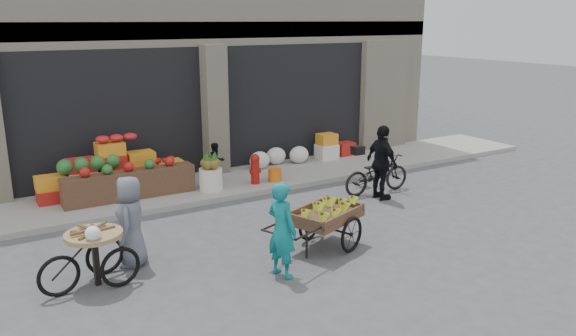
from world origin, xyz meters
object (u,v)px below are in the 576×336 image
seated_person (216,162)px  cyclist (382,163)px  tricycle_cart (94,250)px  vendor_grey (131,221)px  vendor_woman (282,230)px  banana_cart (324,214)px  orange_bucket (275,175)px  pineapple_bin (211,179)px  bicycle (377,174)px  fire_hydrant (255,168)px

seated_person → cyclist: bearing=-55.7°
tricycle_cart → cyclist: 6.45m
cyclist → vendor_grey: bearing=98.2°
seated_person → vendor_woman: size_ratio=0.61×
banana_cart → vendor_grey: (-3.01, 1.06, 0.10)m
tricycle_cart → vendor_woman: bearing=-33.8°
orange_bucket → seated_person: 1.42m
pineapple_bin → bicycle: size_ratio=0.30×
fire_hydrant → cyclist: 2.95m
pineapple_bin → orange_bucket: pineapple_bin is taller
vendor_grey → vendor_woman: bearing=77.6°
seated_person → vendor_woman: vendor_woman is taller
fire_hydrant → banana_cart: (-0.65, -3.80, 0.14)m
pineapple_bin → cyclist: 3.83m
seated_person → banana_cart: size_ratio=0.41×
cyclist → pineapple_bin: bearing=57.1°
pineapple_bin → bicycle: bearing=-28.2°
pineapple_bin → orange_bucket: bearing=-3.6°
banana_cart → cyclist: size_ratio=1.37×
vendor_grey → pineapple_bin: bearing=165.5°
cyclist → tricycle_cart: bearing=101.5°
pineapple_bin → bicycle: (3.31, -1.78, 0.08)m
vendor_woman → seated_person: bearing=-27.4°
fire_hydrant → cyclist: size_ratio=0.43×
pineapple_bin → fire_hydrant: (1.10, -0.05, 0.13)m
cyclist → vendor_woman: bearing=122.1°
banana_cart → bicycle: bearing=15.0°
pineapple_bin → fire_hydrant: size_ratio=0.73×
vendor_grey → bicycle: vendor_grey is taller
vendor_grey → seated_person: bearing=167.0°
seated_person → tricycle_cart: size_ratio=0.64×
banana_cart → bicycle: 3.54m
orange_bucket → tricycle_cart: size_ratio=0.22×
pineapple_bin → orange_bucket: 1.61m
pineapple_bin → vendor_woman: size_ratio=0.34×
vendor_woman → tricycle_cart: size_ratio=1.04×
orange_bucket → tricycle_cart: bearing=-147.1°
vendor_woman → cyclist: (3.82, 2.21, 0.07)m
tricycle_cart → orange_bucket: bearing=23.5°
vendor_woman → tricycle_cart: (-2.54, 1.15, -0.19)m
tricycle_cart → vendor_grey: bearing=23.9°
fire_hydrant → seated_person: bearing=137.1°
orange_bucket → vendor_grey: 4.98m
tricycle_cart → bicycle: (6.56, 1.46, -0.11)m
vendor_woman → cyclist: cyclist is taller
tricycle_cart → bicycle: tricycle_cart is taller
tricycle_cart → banana_cart: bearing=-18.8°
bicycle → cyclist: size_ratio=1.04×
orange_bucket → fire_hydrant: bearing=174.3°
vendor_woman → bicycle: vendor_woman is taller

